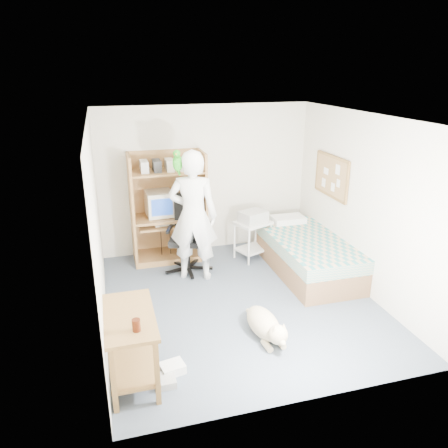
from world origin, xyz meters
name	(u,v)px	position (x,y,z in m)	size (l,w,h in m)	color
floor	(240,301)	(0.00, 0.00, 0.00)	(4.00, 4.00, 0.00)	#495564
wall_back	(205,180)	(0.00, 2.00, 1.25)	(3.60, 0.02, 2.50)	silver
wall_right	(364,205)	(1.80, 0.00, 1.25)	(0.02, 4.00, 2.50)	silver
wall_left	(97,229)	(-1.80, 0.00, 1.25)	(0.02, 4.00, 2.50)	silver
ceiling	(243,117)	(0.00, 0.00, 2.50)	(3.60, 4.00, 0.02)	white
computer_hutch	(168,212)	(-0.70, 1.74, 0.82)	(1.20, 0.63, 1.80)	brown
bed	(307,254)	(1.30, 0.62, 0.29)	(1.02, 2.02, 0.66)	brown
side_desk	(131,337)	(-1.55, -1.20, 0.49)	(0.50, 1.00, 0.75)	brown
corkboard	(331,176)	(1.77, 0.90, 1.45)	(0.04, 0.94, 0.66)	#9F7647
office_chair	(188,244)	(-0.48, 1.23, 0.43)	(0.68, 0.69, 1.19)	black
person	(193,216)	(-0.45, 0.91, 0.99)	(0.72, 0.47, 1.98)	white
parrot	(177,162)	(-0.65, 0.93, 1.81)	(0.15, 0.25, 0.40)	#1A8112
dog	(265,325)	(0.04, -0.89, 0.16)	(0.38, 1.00, 0.37)	tan
printer_cart	(253,234)	(0.64, 1.34, 0.43)	(0.67, 0.61, 0.65)	silver
printer	(253,216)	(0.64, 1.34, 0.74)	(0.42, 0.32, 0.18)	#ABABA6
crt_monitor	(159,203)	(-0.84, 1.75, 0.97)	(0.45, 0.47, 0.40)	beige
keyboard	(168,223)	(-0.73, 1.58, 0.67)	(0.45, 0.16, 0.03)	beige
pencil_cup	(190,211)	(-0.35, 1.65, 0.82)	(0.08, 0.08, 0.12)	yellow
drink_glass	(136,325)	(-1.50, -1.50, 0.81)	(0.08, 0.08, 0.12)	#3C1609
floor_box_a	(172,368)	(-1.15, -1.23, 0.05)	(0.25, 0.20, 0.10)	white
floor_box_b	(167,380)	(-1.23, -1.39, 0.04)	(0.18, 0.22, 0.08)	#A6A6A2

